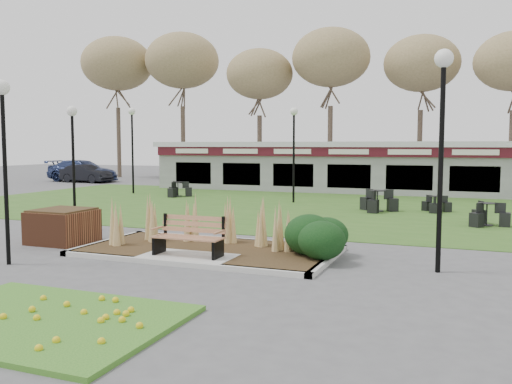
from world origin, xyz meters
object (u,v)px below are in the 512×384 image
(park_bench, at_px, (190,236))
(bistro_set_d, at_px, (377,204))
(brick_planter, at_px, (63,226))
(lamp_post_mid_right, at_px, (294,134))
(food_pavilion, at_px, (354,167))
(car_silver, at_px, (189,171))
(bistro_set_b, at_px, (436,207))
(lamp_post_near_left, at_px, (4,131))
(lamp_post_near_right, at_px, (442,111))
(lamp_post_mid_left, at_px, (73,140))
(car_black, at_px, (86,174))
(car_blue, at_px, (83,171))
(lamp_post_far_left, at_px, (132,131))
(bistro_set_a, at_px, (178,192))
(bistro_set_c, at_px, (487,218))

(park_bench, height_order, bistro_set_d, park_bench)
(brick_planter, distance_m, lamp_post_mid_right, 12.96)
(brick_planter, bearing_deg, food_pavilion, 76.94)
(bistro_set_d, height_order, car_silver, car_silver)
(food_pavilion, height_order, bistro_set_b, food_pavilion)
(food_pavilion, xyz_separation_m, lamp_post_near_left, (-3.65, -21.62, 1.57))
(brick_planter, distance_m, lamp_post_near_right, 10.36)
(lamp_post_mid_left, xyz_separation_m, car_black, (-14.08, 18.09, -2.23))
(car_blue, bearing_deg, lamp_post_far_left, -127.84)
(lamp_post_near_right, height_order, car_black, lamp_post_near_right)
(food_pavilion, bearing_deg, brick_planter, -103.06)
(food_pavilion, xyz_separation_m, lamp_post_far_left, (-11.34, -5.31, 2.00))
(bistro_set_a, height_order, car_silver, car_silver)
(bistro_set_d, distance_m, car_silver, 23.28)
(park_bench, distance_m, bistro_set_b, 12.68)
(bistro_set_a, relative_size, bistro_set_b, 1.19)
(lamp_post_near_left, height_order, bistro_set_c, lamp_post_near_left)
(lamp_post_far_left, distance_m, car_blue, 11.96)
(park_bench, height_order, brick_planter, park_bench)
(lamp_post_mid_right, xyz_separation_m, bistro_set_b, (6.45, -1.40, -3.01))
(brick_planter, distance_m, bistro_set_b, 14.36)
(lamp_post_mid_left, height_order, lamp_post_mid_right, lamp_post_mid_right)
(brick_planter, relative_size, lamp_post_mid_right, 0.34)
(bistro_set_a, relative_size, car_black, 0.36)
(park_bench, distance_m, lamp_post_mid_left, 6.59)
(lamp_post_far_left, bearing_deg, lamp_post_near_left, -64.76)
(car_black, height_order, car_blue, car_blue)
(lamp_post_near_left, height_order, lamp_post_near_right, lamp_post_near_right)
(lamp_post_mid_right, distance_m, bistro_set_c, 9.94)
(lamp_post_mid_right, xyz_separation_m, car_black, (-18.11, 7.67, -2.60))
(lamp_post_near_left, bearing_deg, lamp_post_near_right, 16.83)
(bistro_set_c, xyz_separation_m, car_silver, (-21.19, 18.35, 0.40))
(lamp_post_mid_left, bearing_deg, lamp_post_mid_right, 68.84)
(car_black, bearing_deg, food_pavilion, -89.31)
(lamp_post_mid_right, height_order, car_blue, lamp_post_mid_right)
(bistro_set_d, bearing_deg, bistro_set_a, 166.21)
(lamp_post_mid_left, bearing_deg, bistro_set_b, 40.71)
(lamp_post_mid_left, height_order, bistro_set_c, lamp_post_mid_left)
(bistro_set_b, bearing_deg, lamp_post_far_left, 170.51)
(lamp_post_near_left, relative_size, lamp_post_mid_right, 0.94)
(bistro_set_a, bearing_deg, bistro_set_d, -13.79)
(lamp_post_near_right, distance_m, lamp_post_far_left, 21.63)
(lamp_post_far_left, relative_size, bistro_set_a, 3.33)
(lamp_post_mid_left, xyz_separation_m, bistro_set_b, (10.49, 9.02, -2.64))
(lamp_post_mid_left, height_order, bistro_set_b, lamp_post_mid_left)
(car_silver, distance_m, car_black, 7.92)
(lamp_post_near_right, xyz_separation_m, car_black, (-25.19, 19.88, -2.78))
(car_blue, bearing_deg, food_pavilion, -95.27)
(lamp_post_near_right, relative_size, bistro_set_b, 3.93)
(bistro_set_c, height_order, bistro_set_d, bistro_set_d)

